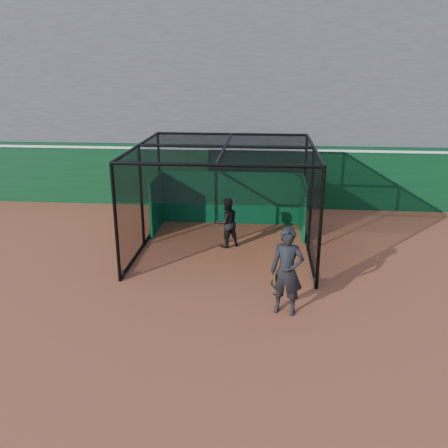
{
  "coord_description": "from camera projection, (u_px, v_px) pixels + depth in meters",
  "views": [
    {
      "loc": [
        1.82,
        -10.12,
        5.54
      ],
      "look_at": [
        0.77,
        2.0,
        1.4
      ],
      "focal_mm": 38.0,
      "sensor_mm": 36.0,
      "label": 1
    }
  ],
  "objects": [
    {
      "name": "outfield_wall",
      "position": [
        219.0,
        174.0,
        19.08
      ],
      "size": [
        50.0,
        0.5,
        2.5
      ],
      "color": "#093317",
      "rests_on": "ground"
    },
    {
      "name": "batting_cage",
      "position": [
        225.0,
        199.0,
        14.46
      ],
      "size": [
        5.29,
        5.33,
        3.21
      ],
      "color": "black",
      "rests_on": "ground"
    },
    {
      "name": "batter",
      "position": [
        227.0,
        223.0,
        14.85
      ],
      "size": [
        0.97,
        0.92,
        1.59
      ],
      "primitive_type": "imported",
      "rotation": [
        0.0,
        0.0,
        3.69
      ],
      "color": "black",
      "rests_on": "ground"
    },
    {
      "name": "on_deck_player",
      "position": [
        287.0,
        271.0,
        10.77
      ],
      "size": [
        0.86,
        0.66,
        2.09
      ],
      "color": "black",
      "rests_on": "ground"
    },
    {
      "name": "grandstand",
      "position": [
        227.0,
        88.0,
        21.61
      ],
      "size": [
        50.0,
        7.85,
        8.95
      ],
      "color": "#4C4C4F",
      "rests_on": "ground"
    },
    {
      "name": "ground",
      "position": [
        185.0,
        304.0,
        11.48
      ],
      "size": [
        120.0,
        120.0,
        0.0
      ],
      "primitive_type": "plane",
      "color": "brown",
      "rests_on": "ground"
    }
  ]
}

